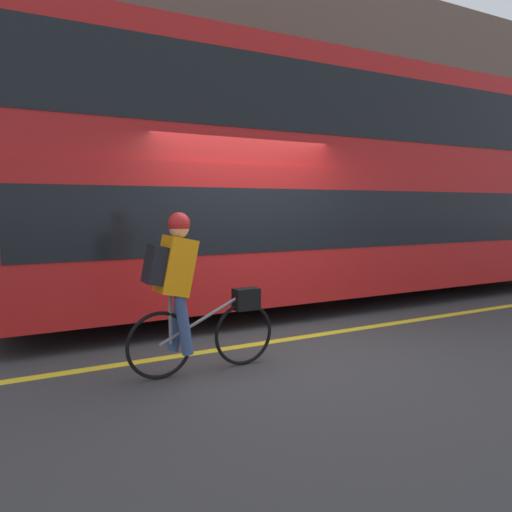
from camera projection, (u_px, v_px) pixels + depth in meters
name	position (u px, v px, depth m)	size (l,w,h in m)	color
ground_plane	(270.00, 341.00, 6.06)	(80.00, 80.00, 0.00)	#38383A
road_center_line	(271.00, 342.00, 6.02)	(50.00, 0.14, 0.01)	yellow
sidewalk_curb	(141.00, 278.00, 10.91)	(60.00, 2.09, 0.13)	#A8A399
building_facade	(123.00, 100.00, 11.56)	(60.00, 0.30, 8.19)	brown
bus	(332.00, 177.00, 8.52)	(10.70, 2.54, 3.86)	black
cyclist_on_bike	(187.00, 288.00, 4.79)	(1.55, 0.32, 1.58)	black
trash_bin	(87.00, 256.00, 10.22)	(0.60, 0.60, 0.97)	#194C23
street_sign_post	(289.00, 216.00, 12.49)	(0.36, 0.09, 2.24)	#59595B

